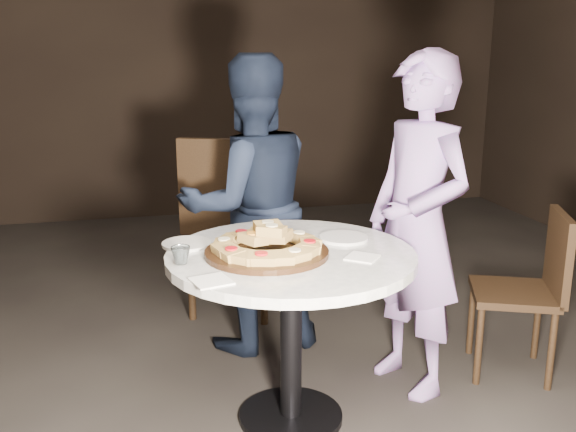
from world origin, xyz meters
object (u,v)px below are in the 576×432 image
at_px(focaccia_pile, 267,242).
at_px(chair_far, 230,214).
at_px(table, 291,285).
at_px(chair_right, 532,282).
at_px(water_glass, 181,255).
at_px(diner_navy, 250,206).
at_px(diner_teal, 417,226).
at_px(serving_board, 267,253).

height_order(focaccia_pile, chair_far, chair_far).
bearing_deg(focaccia_pile, table, 8.86).
bearing_deg(chair_right, water_glass, -60.56).
xyz_separation_m(table, chair_right, (1.17, 0.13, -0.14)).
relative_size(focaccia_pile, chair_far, 0.41).
xyz_separation_m(chair_far, diner_navy, (0.04, -0.39, 0.14)).
distance_m(water_glass, diner_teal, 1.04).
relative_size(table, serving_board, 2.58).
relative_size(chair_right, diner_teal, 0.52).
bearing_deg(table, chair_right, 6.49).
xyz_separation_m(focaccia_pile, diner_navy, (0.07, 0.75, -0.04)).
bearing_deg(chair_far, serving_board, 111.09).
bearing_deg(table, focaccia_pile, -171.14).
relative_size(diner_navy, diner_teal, 0.99).
bearing_deg(focaccia_pile, chair_far, 88.44).
relative_size(water_glass, diner_navy, 0.05).
bearing_deg(water_glass, chair_right, 6.28).
xyz_separation_m(table, diner_navy, (-0.03, 0.74, 0.14)).
relative_size(focaccia_pile, water_glass, 5.97).
bearing_deg(chair_right, chair_far, -105.69).
height_order(serving_board, diner_navy, diner_navy).
distance_m(chair_right, diner_navy, 1.37).
xyz_separation_m(diner_navy, diner_teal, (0.62, -0.57, 0.01)).
xyz_separation_m(table, water_glass, (-0.42, -0.04, 0.17)).
distance_m(focaccia_pile, diner_teal, 0.72).
xyz_separation_m(chair_far, chair_right, (1.23, -0.99, -0.15)).
xyz_separation_m(focaccia_pile, chair_right, (1.27, 0.15, -0.32)).
height_order(water_glass, chair_right, water_glass).
xyz_separation_m(water_glass, chair_far, (0.35, 1.17, -0.16)).
bearing_deg(water_glass, diner_teal, 11.44).
bearing_deg(diner_teal, diner_navy, -150.38).
xyz_separation_m(table, chair_far, (-0.07, 1.13, 0.01)).
distance_m(chair_far, chair_right, 1.59).
bearing_deg(chair_far, diner_teal, 147.38).
distance_m(serving_board, water_glass, 0.32).
bearing_deg(diner_navy, diner_teal, 129.90).
relative_size(focaccia_pile, chair_right, 0.54).
distance_m(focaccia_pile, chair_far, 1.16).
relative_size(serving_board, chair_right, 0.61).
relative_size(table, focaccia_pile, 2.87).
distance_m(serving_board, focaccia_pile, 0.04).
bearing_deg(chair_right, diner_navy, -93.76).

